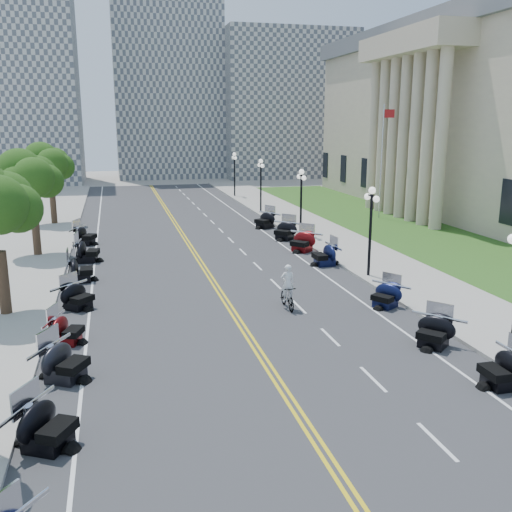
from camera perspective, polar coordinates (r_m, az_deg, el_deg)
ground at (r=26.33m, az=-2.33°, el=-5.65°), size 160.00×160.00×0.00m
road at (r=35.79m, az=-5.61°, el=-0.56°), size 16.00×90.00×0.01m
centerline_yellow_a at (r=35.77m, az=-5.80°, el=-0.56°), size 0.12×90.00×0.00m
centerline_yellow_b at (r=35.80m, az=-5.42°, el=-0.54°), size 0.12×90.00×0.00m
edge_line_north at (r=37.23m, az=4.17°, el=0.02°), size 0.12×90.00×0.00m
edge_line_south at (r=35.46m, az=-15.89°, el=-1.14°), size 0.12×90.00×0.00m
lane_dash_3 at (r=17.15m, az=17.64°, el=-17.24°), size 0.12×2.00×0.00m
lane_dash_4 at (r=20.23m, az=11.63°, el=-11.95°), size 0.12×2.00×0.00m
lane_dash_5 at (r=23.58m, az=7.42°, el=-8.03°), size 0.12×2.00×0.00m
lane_dash_6 at (r=27.12m, az=4.33°, el=-5.08°), size 0.12×2.00×0.00m
lane_dash_7 at (r=30.76m, az=1.99°, el=-2.81°), size 0.12×2.00×0.00m
lane_dash_8 at (r=34.49m, az=0.15°, el=-1.02°), size 0.12×2.00×0.00m
lane_dash_9 at (r=38.27m, az=-1.32°, el=0.42°), size 0.12×2.00×0.00m
lane_dash_10 at (r=42.09m, az=-2.53°, el=1.60°), size 0.12×2.00×0.00m
lane_dash_11 at (r=45.94m, az=-3.54°, el=2.58°), size 0.12×2.00×0.00m
lane_dash_12 at (r=49.82m, az=-4.39°, el=3.41°), size 0.12×2.00×0.00m
lane_dash_13 at (r=53.71m, az=-5.12°, el=4.12°), size 0.12×2.00×0.00m
lane_dash_14 at (r=57.62m, az=-5.75°, el=4.73°), size 0.12×2.00×0.00m
lane_dash_15 at (r=61.54m, az=-6.30°, el=5.27°), size 0.12×2.00×0.00m
lane_dash_16 at (r=65.47m, az=-6.79°, el=5.74°), size 0.12×2.00×0.00m
lane_dash_17 at (r=69.41m, az=-7.22°, el=6.15°), size 0.12×2.00×0.00m
lane_dash_18 at (r=73.35m, az=-7.61°, el=6.52°), size 0.12×2.00×0.00m
lane_dash_19 at (r=77.30m, az=-7.96°, el=6.86°), size 0.12×2.00×0.00m
sidewalk_north at (r=38.67m, az=9.95°, el=0.45°), size 5.00×90.00×0.15m
sidewalk_south at (r=35.84m, az=-22.45°, el=-1.40°), size 5.00×90.00×0.15m
lawn at (r=48.75m, az=13.69°, el=2.90°), size 9.00×60.00×0.10m
distant_block_a at (r=87.47m, az=-23.47°, el=15.18°), size 18.00×14.00×26.00m
distant_block_b at (r=93.05m, az=-8.89°, el=17.15°), size 16.00×12.00×30.00m
distant_block_c at (r=93.41m, az=2.82°, el=14.81°), size 20.00×14.00×22.00m
street_lamp_2 at (r=32.04m, az=11.35°, el=2.35°), size 0.50×1.20×4.90m
street_lamp_3 at (r=43.04m, az=4.52°, el=5.33°), size 0.50×1.20×4.90m
street_lamp_4 at (r=54.45m, az=0.48°, el=7.05°), size 0.50×1.20×4.90m
street_lamp_5 at (r=66.08m, az=-2.16°, el=8.15°), size 0.50×1.20×4.90m
flagpole at (r=51.91m, az=12.43°, el=9.09°), size 1.10×0.20×10.00m
tree_3 at (r=38.89m, az=-21.53°, el=6.79°), size 4.80×4.80×9.20m
tree_4 at (r=50.77m, az=-19.89°, el=8.25°), size 4.80×4.80×9.20m
motorcycle_n_3 at (r=20.70m, az=23.44°, el=-10.20°), size 1.95×1.95×1.36m
motorcycle_n_4 at (r=23.29m, az=17.37°, el=-7.11°), size 2.68×2.68×1.33m
motorcycle_n_5 at (r=27.53m, az=12.83°, el=-3.76°), size 2.47×2.47×1.25m
motorcycle_n_7 at (r=34.82m, az=6.89°, el=0.23°), size 2.15×2.15×1.45m
motorcycle_n_8 at (r=38.37m, az=4.63°, el=1.54°), size 3.00×3.00×1.49m
motorcycle_n_9 at (r=42.14m, az=2.90°, el=2.63°), size 3.01×3.01×1.49m
motorcycle_n_10 at (r=46.76m, az=0.88°, el=3.70°), size 2.86×2.86×1.47m
motorcycle_s_3 at (r=16.78m, az=-20.20°, el=-15.45°), size 2.76×2.76×1.42m
motorcycle_s_4 at (r=20.53m, az=-18.58°, el=-9.85°), size 2.81×2.81×1.44m
motorcycle_s_5 at (r=23.75m, az=-18.44°, el=-6.90°), size 2.27×2.27×1.25m
motorcycle_s_6 at (r=27.85m, az=-17.42°, el=-3.76°), size 2.69×2.69×1.33m
motorcycle_s_7 at (r=32.51m, az=-17.18°, el=-1.20°), size 2.14×2.14×1.48m
motorcycle_s_8 at (r=36.90m, az=-16.53°, el=0.56°), size 2.46×2.46×1.51m
motorcycle_s_9 at (r=42.13m, az=-16.74°, el=2.06°), size 2.76×2.76×1.47m
bicycle at (r=26.68m, az=3.15°, el=-4.10°), size 0.55×1.91×1.15m
cyclist_rider at (r=26.28m, az=3.19°, el=-1.05°), size 0.65×0.43×1.78m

